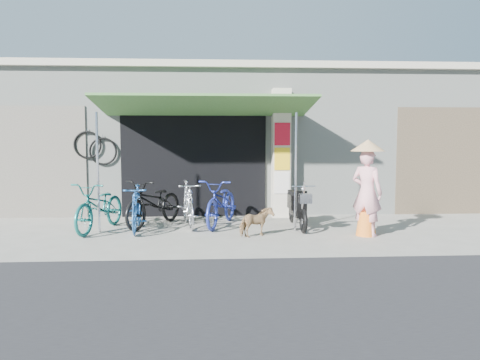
{
  "coord_description": "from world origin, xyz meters",
  "views": [
    {
      "loc": [
        -0.76,
        -8.5,
        1.83
      ],
      "look_at": [
        -0.2,
        1.0,
        1.0
      ],
      "focal_mm": 35.0,
      "sensor_mm": 36.0,
      "label": 1
    }
  ],
  "objects": [
    {
      "name": "neighbour_right",
      "position": [
        5.0,
        2.59,
        1.3
      ],
      "size": [
        2.6,
        0.06,
        2.6
      ],
      "primitive_type": "cube",
      "color": "brown",
      "rests_on": "ground"
    },
    {
      "name": "nun",
      "position": [
        2.16,
        0.13,
        0.9
      ],
      "size": [
        0.71,
        0.7,
        1.83
      ],
      "rotation": [
        0.0,
        0.0,
        2.38
      ],
      "color": "pink",
      "rests_on": "ground"
    },
    {
      "name": "moped",
      "position": [
        0.99,
        1.03,
        0.42
      ],
      "size": [
        0.47,
        1.65,
        0.93
      ],
      "rotation": [
        0.0,
        0.0,
        0.02
      ],
      "color": "black",
      "rests_on": "ground"
    },
    {
      "name": "neighbour_left",
      "position": [
        -5.0,
        2.59,
        1.3
      ],
      "size": [
        2.6,
        0.06,
        2.6
      ],
      "primitive_type": "cube",
      "color": "#6B665B",
      "rests_on": "ground"
    },
    {
      "name": "bike_navy",
      "position": [
        -0.56,
        1.32,
        0.5
      ],
      "size": [
        1.21,
        2.02,
        1.0
      ],
      "primitive_type": "imported",
      "rotation": [
        0.0,
        0.0,
        -0.31
      ],
      "color": "#212F98",
      "rests_on": "ground"
    },
    {
      "name": "road_strip",
      "position": [
        0.0,
        -4.5,
        0.01
      ],
      "size": [
        80.0,
        6.0,
        0.01
      ],
      "primitive_type": "cube",
      "color": "#2A2A2D",
      "rests_on": "ground"
    },
    {
      "name": "bicycle_shop",
      "position": [
        -0.0,
        5.09,
        1.83
      ],
      "size": [
        12.3,
        5.3,
        3.66
      ],
      "color": "#A8AEA6",
      "rests_on": "ground"
    },
    {
      "name": "ground",
      "position": [
        0.0,
        0.0,
        0.0
      ],
      "size": [
        80.0,
        80.0,
        0.0
      ],
      "primitive_type": "plane",
      "color": "gray",
      "rests_on": "ground"
    },
    {
      "name": "bike_silver",
      "position": [
        -1.28,
        1.25,
        0.48
      ],
      "size": [
        0.72,
        1.66,
        0.96
      ],
      "primitive_type": "imported",
      "rotation": [
        0.0,
        0.0,
        0.17
      ],
      "color": "silver",
      "rests_on": "ground"
    },
    {
      "name": "shop_pillar",
      "position": [
        0.85,
        2.45,
        1.5
      ],
      "size": [
        0.42,
        0.44,
        3.0
      ],
      "color": "beige",
      "rests_on": "ground"
    },
    {
      "name": "bike_teal",
      "position": [
        -3.0,
        0.91,
        0.5
      ],
      "size": [
        1.1,
        1.99,
        0.99
      ],
      "primitive_type": "imported",
      "rotation": [
        0.0,
        0.0,
        -0.25
      ],
      "color": "#16655F",
      "rests_on": "ground"
    },
    {
      "name": "bike_blue",
      "position": [
        -2.27,
        0.81,
        0.46
      ],
      "size": [
        0.53,
        1.56,
        0.93
      ],
      "primitive_type": "imported",
      "rotation": [
        0.0,
        0.0,
        0.06
      ],
      "color": "#22579D",
      "rests_on": "ground"
    },
    {
      "name": "street_dog",
      "position": [
        0.06,
        0.14,
        0.28
      ],
      "size": [
        0.72,
        0.58,
        0.55
      ],
      "primitive_type": "imported",
      "rotation": [
        0.0,
        0.0,
        2.08
      ],
      "color": "#986F50",
      "rests_on": "ground"
    },
    {
      "name": "bike_black",
      "position": [
        -1.98,
        1.33,
        0.5
      ],
      "size": [
        1.47,
        2.0,
        1.0
      ],
      "primitive_type": "imported",
      "rotation": [
        0.0,
        0.0,
        -0.48
      ],
      "color": "black",
      "rests_on": "ground"
    },
    {
      "name": "awning",
      "position": [
        -0.9,
        1.63,
        2.51
      ],
      "size": [
        4.6,
        1.88,
        2.72
      ],
      "color": "#39692F",
      "rests_on": "ground"
    }
  ]
}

